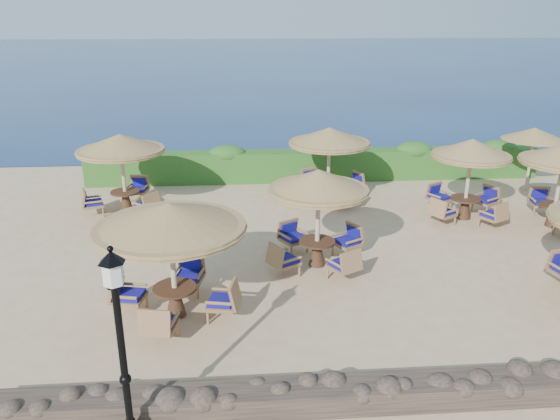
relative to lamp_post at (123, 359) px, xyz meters
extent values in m
plane|color=tan|center=(4.80, 6.80, -1.55)|extent=(120.00, 120.00, 0.00)
plane|color=#0C1F4D|center=(4.80, 76.80, -1.55)|extent=(160.00, 160.00, 0.00)
cube|color=#21511A|center=(4.80, 14.00, -0.95)|extent=(18.00, 0.90, 1.20)
cube|color=brown|center=(4.80, 0.60, -1.33)|extent=(15.00, 0.65, 0.44)
cylinder|color=black|center=(0.00, 0.00, 0.00)|extent=(0.11, 0.11, 2.40)
cylinder|color=silver|center=(0.00, 0.00, 1.43)|extent=(0.30, 0.30, 0.36)
cone|color=black|center=(0.00, 0.00, 1.67)|extent=(0.40, 0.40, 0.18)
cylinder|color=#C8B08D|center=(12.60, 12.00, -0.45)|extent=(0.10, 0.10, 2.20)
cone|color=olive|center=(12.60, 12.00, 0.63)|extent=(2.30, 2.30, 0.45)
cylinder|color=#C8B08D|center=(0.30, 3.82, -0.35)|extent=(0.12, 0.12, 2.40)
cone|color=olive|center=(0.30, 3.82, 0.83)|extent=(3.26, 3.26, 0.55)
cylinder|color=olive|center=(0.30, 3.82, 0.55)|extent=(3.20, 3.20, 0.14)
cylinder|color=#442818|center=(0.30, 3.82, -0.87)|extent=(0.96, 0.96, 0.06)
cone|color=#442818|center=(0.30, 3.82, -1.22)|extent=(0.44, 0.44, 0.64)
cylinder|color=#C8B08D|center=(3.78, 6.15, -0.35)|extent=(0.12, 0.12, 2.40)
cone|color=olive|center=(3.78, 6.15, 0.83)|extent=(2.62, 2.62, 0.55)
cylinder|color=olive|center=(3.78, 6.15, 0.55)|extent=(2.57, 2.57, 0.14)
cylinder|color=#442818|center=(3.78, 6.15, -0.87)|extent=(0.96, 0.96, 0.06)
cone|color=#442818|center=(3.78, 6.15, -1.22)|extent=(0.44, 0.44, 0.64)
cylinder|color=#C8B08D|center=(-2.09, 10.82, -0.35)|extent=(0.12, 0.12, 2.40)
cone|color=olive|center=(-2.09, 10.82, 0.83)|extent=(2.89, 2.89, 0.55)
cylinder|color=olive|center=(-2.09, 10.82, 0.55)|extent=(2.83, 2.83, 0.14)
cylinder|color=#442818|center=(-2.09, 10.82, -0.87)|extent=(0.96, 0.96, 0.06)
cone|color=#442818|center=(-2.09, 10.82, -1.22)|extent=(0.44, 0.44, 0.64)
cylinder|color=#C8B08D|center=(4.90, 11.38, -0.35)|extent=(0.12, 0.12, 2.40)
cone|color=olive|center=(4.90, 11.38, 0.83)|extent=(2.85, 2.85, 0.55)
cylinder|color=olive|center=(4.90, 11.38, 0.55)|extent=(2.80, 2.80, 0.14)
cylinder|color=#442818|center=(4.90, 11.38, -0.87)|extent=(0.96, 0.96, 0.06)
cone|color=#442818|center=(4.90, 11.38, -1.22)|extent=(0.44, 0.44, 0.64)
cylinder|color=#C8B08D|center=(9.09, 9.29, -0.35)|extent=(0.12, 0.12, 2.40)
cone|color=olive|center=(9.09, 9.29, 0.83)|extent=(2.49, 2.49, 0.55)
cylinder|color=olive|center=(9.09, 9.29, 0.55)|extent=(2.44, 2.44, 0.14)
cylinder|color=#442818|center=(9.09, 9.29, -0.87)|extent=(0.96, 0.96, 0.06)
cone|color=#442818|center=(9.09, 9.29, -1.22)|extent=(0.44, 0.44, 0.64)
cylinder|color=#C8B08D|center=(11.61, 8.41, -0.35)|extent=(0.12, 0.12, 2.40)
cylinder|color=#442818|center=(11.61, 8.41, -0.87)|extent=(0.96, 0.96, 0.06)
cone|color=#442818|center=(11.61, 8.41, -1.22)|extent=(0.44, 0.44, 0.64)
camera|label=1|loc=(1.81, -6.97, 4.84)|focal=35.00mm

